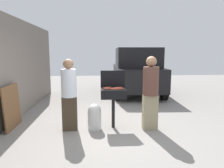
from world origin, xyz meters
TOP-DOWN VIEW (x-y plane):
  - ground_plane at (0.00, 0.00)m, footprint 24.00×24.00m
  - house_wall_side at (-2.63, 1.00)m, footprint 0.24×8.00m
  - bbq_grill at (0.06, 0.22)m, footprint 0.60×0.44m
  - grill_lid_open at (0.06, 0.44)m, footprint 0.60×0.05m
  - hot_dog_0 at (0.23, 0.32)m, footprint 0.13×0.04m
  - hot_dog_1 at (0.01, 0.18)m, footprint 0.13×0.03m
  - hot_dog_2 at (0.06, 0.11)m, footprint 0.13×0.04m
  - hot_dog_3 at (0.24, 0.14)m, footprint 0.13×0.03m
  - hot_dog_4 at (-0.12, 0.13)m, footprint 0.13×0.03m
  - hot_dog_5 at (-0.11, 0.29)m, footprint 0.13×0.04m
  - hot_dog_6 at (-0.11, 0.25)m, footprint 0.13×0.03m
  - hot_dog_7 at (0.11, 0.08)m, footprint 0.13×0.03m
  - hot_dog_8 at (0.19, 0.17)m, footprint 0.13×0.03m
  - hot_dog_9 at (0.14, 0.28)m, footprint 0.13×0.03m
  - hot_dog_10 at (-0.06, 0.34)m, footprint 0.13×0.03m
  - hot_dog_11 at (0.08, 0.22)m, footprint 0.13×0.03m
  - propane_tank at (-0.40, 0.12)m, footprint 0.32×0.32m
  - person_left at (-0.97, 0.10)m, footprint 0.35×0.35m
  - person_right at (0.92, 0.03)m, footprint 0.36×0.36m
  - parked_minivan at (1.39, 4.64)m, footprint 2.17×4.47m
  - leaning_board at (-2.38, 0.34)m, footprint 0.09×0.90m

SIDE VIEW (x-z plane):
  - ground_plane at x=0.00m, z-range 0.00..0.00m
  - propane_tank at x=-0.40m, z-range 0.01..0.63m
  - leaning_board at x=-2.38m, z-range 0.00..1.05m
  - bbq_grill at x=0.06m, z-range 0.33..1.29m
  - person_left at x=-0.97m, z-range 0.07..1.75m
  - person_right at x=0.92m, z-range 0.07..1.81m
  - hot_dog_0 at x=0.23m, z-range 0.96..0.99m
  - hot_dog_1 at x=0.01m, z-range 0.96..0.99m
  - hot_dog_2 at x=0.06m, z-range 0.96..0.99m
  - hot_dog_3 at x=0.24m, z-range 0.96..0.99m
  - hot_dog_4 at x=-0.12m, z-range 0.96..0.99m
  - hot_dog_5 at x=-0.11m, z-range 0.96..0.99m
  - hot_dog_6 at x=-0.11m, z-range 0.96..0.99m
  - hot_dog_7 at x=0.11m, z-range 0.96..0.99m
  - hot_dog_8 at x=0.19m, z-range 0.96..0.99m
  - hot_dog_9 at x=0.14m, z-range 0.96..0.99m
  - hot_dog_10 at x=-0.06m, z-range 0.96..0.99m
  - hot_dog_11 at x=0.08m, z-range 0.96..0.99m
  - parked_minivan at x=1.39m, z-range 0.02..2.04m
  - grill_lid_open at x=0.06m, z-range 0.96..1.38m
  - house_wall_side at x=-2.63m, z-range 0.00..2.77m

